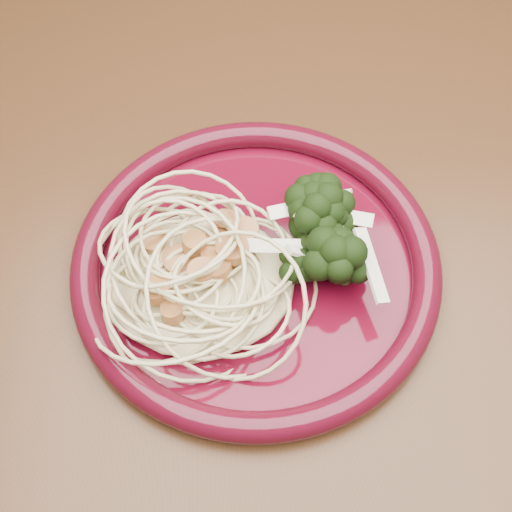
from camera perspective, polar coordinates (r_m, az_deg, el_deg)
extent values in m
cube|color=#472814|center=(0.51, -3.89, -5.95)|extent=(1.20, 0.80, 0.04)
cylinder|color=#490615|center=(0.51, 0.00, -1.04)|extent=(0.33, 0.33, 0.01)
torus|color=#490514|center=(0.50, 0.00, -0.53)|extent=(0.34, 0.34, 0.02)
ellipsoid|color=beige|center=(0.49, -4.53, -1.60)|extent=(0.16, 0.15, 0.03)
ellipsoid|color=black|center=(0.50, 5.39, 2.53)|extent=(0.13, 0.16, 0.05)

